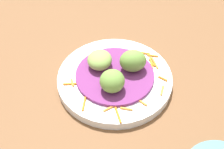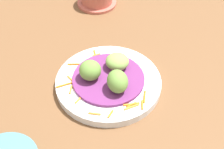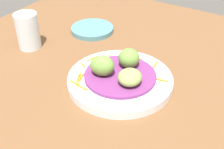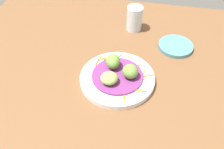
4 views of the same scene
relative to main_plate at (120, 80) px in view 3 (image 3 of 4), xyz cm
name	(u,v)px [view 3 (image 3 of 4)]	position (x,y,z in cm)	size (l,w,h in cm)	color
table_surface	(124,106)	(3.96, -4.99, -1.94)	(110.00, 110.00, 2.00)	brown
main_plate	(120,80)	(0.00, 0.00, 0.00)	(23.42, 23.42, 1.88)	silver
cabbage_bed	(120,76)	(0.00, 0.00, 1.29)	(15.94, 15.94, 0.70)	#702D6B
carrot_garnish	(111,70)	(-3.11, 1.13, 1.14)	(20.44, 19.43, 0.40)	orange
guac_scoop_left	(130,77)	(3.43, -1.86, 3.30)	(4.99, 5.23, 3.33)	#84A851
guac_scoop_center	(129,58)	(-0.10, 3.90, 3.81)	(4.74, 4.80, 4.34)	olive
guac_scoop_right	(102,66)	(-3.32, -2.04, 3.93)	(5.37, 4.36, 4.57)	olive
side_plate_small	(92,29)	(-20.31, 17.80, -0.26)	(12.46, 12.46, 1.36)	teal
water_glass	(28,31)	(-29.13, 1.33, 3.82)	(6.01, 6.01, 9.52)	silver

